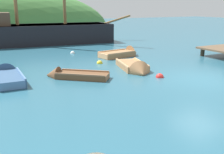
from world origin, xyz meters
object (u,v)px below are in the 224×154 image
sailing_ship (39,37)px  rowboat_center (135,69)px  rowboat_near_dock (72,76)px  buoy_white (73,53)px  rowboat_outer_left (123,54)px  rowboat_portside (8,78)px  buoy_red (160,77)px  buoy_yellow (100,63)px

sailing_ship → rowboat_center: size_ratio=4.80×
rowboat_near_dock → buoy_white: 7.18m
rowboat_outer_left → rowboat_near_dock: 6.49m
rowboat_portside → buoy_red: size_ratio=8.14×
rowboat_center → buoy_white: (-1.09, 6.88, -0.10)m
rowboat_portside → buoy_yellow: size_ratio=8.85×
buoy_red → buoy_yellow: 4.58m
rowboat_center → buoy_white: rowboat_center is taller
rowboat_portside → rowboat_outer_left: size_ratio=1.03×
sailing_ship → rowboat_center: sailing_ship is taller
rowboat_center → rowboat_near_dock: bearing=-78.1°
rowboat_portside → buoy_red: (6.72, -2.98, -0.13)m
buoy_white → rowboat_portside: bearing=-133.1°
buoy_red → rowboat_near_dock: bearing=153.1°
rowboat_near_dock → buoy_red: size_ratio=7.56×
rowboat_near_dock → buoy_white: rowboat_near_dock is taller
sailing_ship → buoy_yellow: (1.13, -10.65, -0.67)m
sailing_ship → buoy_yellow: size_ratio=43.50×
rowboat_outer_left → rowboat_near_dock: rowboat_outer_left is taller
sailing_ship → rowboat_portside: 12.88m
sailing_ship → rowboat_near_dock: size_ratio=5.29×
sailing_ship → buoy_red: sailing_ship is taller
rowboat_center → buoy_red: (0.29, -1.81, -0.10)m
buoy_red → rowboat_outer_left: bearing=77.4°
buoy_red → buoy_white: (-1.38, 8.69, 0.00)m
rowboat_portside → rowboat_near_dock: bearing=-108.5°
sailing_ship → rowboat_center: bearing=-75.6°
rowboat_center → rowboat_portside: bearing=-86.1°
rowboat_outer_left → buoy_white: bearing=125.6°
rowboat_center → buoy_red: bearing=23.5°
rowboat_center → rowboat_near_dock: 3.57m
buoy_yellow → sailing_ship: bearing=96.0°
rowboat_portside → rowboat_near_dock: (2.86, -1.02, -0.05)m
buoy_red → rowboat_center: bearing=99.2°
rowboat_near_dock → buoy_yellow: size_ratio=8.22×
buoy_red → buoy_white: bearing=99.0°
buoy_yellow → buoy_white: buoy_yellow is taller
rowboat_near_dock → buoy_yellow: bearing=-97.1°
buoy_yellow → buoy_red: bearing=-75.0°
sailing_ship → buoy_red: size_ratio=40.01×
rowboat_outer_left → rowboat_near_dock: size_ratio=1.04×
rowboat_near_dock → buoy_red: (3.86, -1.95, -0.08)m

